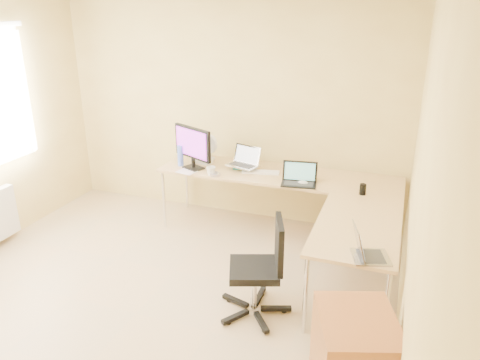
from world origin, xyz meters
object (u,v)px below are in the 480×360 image
(keyboard, at_px, (261,172))
(laptop_return, at_px, (372,246))
(desk_main, at_px, (277,204))
(laptop_center, at_px, (243,157))
(water_bottle, at_px, (180,156))
(laptop_black, at_px, (299,174))
(office_chair, at_px, (254,261))
(monitor, at_px, (193,148))
(desk_fan, at_px, (210,148))
(mug, at_px, (211,171))
(desk_return, at_px, (354,263))

(keyboard, height_order, laptop_return, laptop_return)
(desk_main, xyz_separation_m, keyboard, (-0.19, -0.05, 0.37))
(laptop_center, relative_size, water_bottle, 1.41)
(laptop_black, relative_size, office_chair, 0.41)
(monitor, relative_size, desk_fan, 1.96)
(keyboard, distance_m, water_bottle, 0.95)
(water_bottle, bearing_deg, mug, -21.10)
(office_chair, bearing_deg, water_bottle, 114.71)
(monitor, xyz_separation_m, keyboard, (0.76, 0.12, -0.23))
(keyboard, bearing_deg, desk_return, -50.44)
(monitor, height_order, keyboard, monitor)
(monitor, xyz_separation_m, mug, (0.27, -0.13, -0.19))
(monitor, distance_m, laptop_center, 0.57)
(mug, relative_size, water_bottle, 0.43)
(laptop_black, xyz_separation_m, water_bottle, (-1.41, 0.12, 0.01))
(desk_main, relative_size, laptop_center, 7.88)
(office_chair, bearing_deg, desk_return, 12.75)
(keyboard, bearing_deg, monitor, 177.91)
(office_chair, bearing_deg, keyboard, 85.73)
(office_chair, bearing_deg, desk_fan, 103.41)
(water_bottle, xyz_separation_m, desk_fan, (0.24, 0.32, 0.02))
(monitor, distance_m, laptop_return, 2.48)
(desk_return, bearing_deg, laptop_return, -73.86)
(monitor, distance_m, keyboard, 0.80)
(mug, bearing_deg, laptop_return, -34.14)
(laptop_center, xyz_separation_m, mug, (-0.27, -0.28, -0.10))
(laptop_black, height_order, mug, laptop_black)
(laptop_center, bearing_deg, keyboard, 9.01)
(desk_fan, bearing_deg, office_chair, -40.23)
(laptop_return, xyz_separation_m, office_chair, (-0.91, 0.03, -0.33))
(desk_return, relative_size, laptop_center, 3.87)
(keyboard, relative_size, laptop_return, 1.31)
(desk_main, xyz_separation_m, laptop_return, (1.13, -1.52, 0.47))
(laptop_black, relative_size, water_bottle, 1.49)
(laptop_center, xyz_separation_m, laptop_black, (0.69, -0.23, -0.04))
(desk_return, relative_size, laptop_return, 4.18)
(monitor, xyz_separation_m, laptop_center, (0.54, 0.15, -0.09))
(laptop_black, distance_m, water_bottle, 1.42)
(keyboard, distance_m, desk_fan, 0.76)
(monitor, height_order, laptop_center, monitor)
(desk_main, relative_size, monitor, 4.69)
(desk_main, xyz_separation_m, desk_return, (0.98, -1.00, 0.00))
(water_bottle, height_order, laptop_return, water_bottle)
(laptop_center, relative_size, mug, 3.25)
(desk_fan, bearing_deg, desk_main, 3.87)
(laptop_black, height_order, water_bottle, water_bottle)
(desk_return, xyz_separation_m, laptop_black, (-0.69, 0.75, 0.48))
(desk_main, relative_size, keyboard, 6.51)
(desk_return, relative_size, water_bottle, 5.43)
(laptop_center, bearing_deg, desk_main, 19.19)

